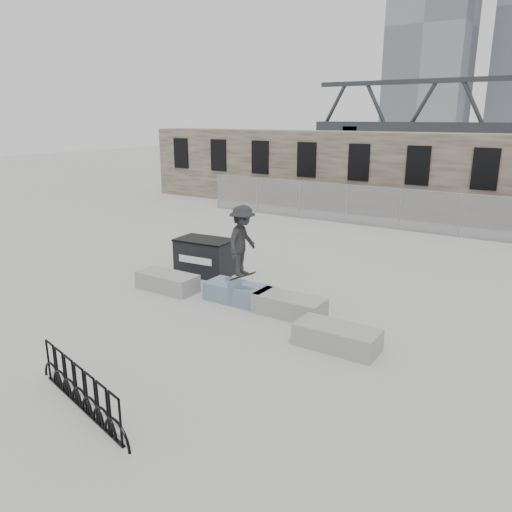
{
  "coord_description": "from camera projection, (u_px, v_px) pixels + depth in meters",
  "views": [
    {
      "loc": [
        7.14,
        -11.19,
        5.36
      ],
      "look_at": [
        -0.73,
        0.88,
        1.3
      ],
      "focal_mm": 35.0,
      "sensor_mm": 36.0,
      "label": 1
    }
  ],
  "objects": [
    {
      "name": "planter_center_left",
      "position": [
        238.0,
        292.0,
        14.83
      ],
      "size": [
        2.0,
        0.9,
        0.55
      ],
      "color": "#2D5B87",
      "rests_on": "ground"
    },
    {
      "name": "chainlink_fence",
      "position": [
        400.0,
        209.0,
        24.03
      ],
      "size": [
        22.06,
        0.06,
        2.02
      ],
      "color": "gray",
      "rests_on": "ground"
    },
    {
      "name": "planter_far_left",
      "position": [
        167.0,
        281.0,
        15.84
      ],
      "size": [
        2.0,
        0.9,
        0.55
      ],
      "color": "#969694",
      "rests_on": "ground"
    },
    {
      "name": "planter_offset",
      "position": [
        337.0,
        336.0,
        11.87
      ],
      "size": [
        2.0,
        0.9,
        0.55
      ],
      "color": "#969694",
      "rests_on": "ground"
    },
    {
      "name": "ground",
      "position": [
        261.0,
        311.0,
        14.23
      ],
      "size": [
        120.0,
        120.0,
        0.0
      ],
      "primitive_type": "plane",
      "color": "#A6A6A1",
      "rests_on": "ground"
    },
    {
      "name": "dumpster",
      "position": [
        205.0,
        257.0,
        17.32
      ],
      "size": [
        2.03,
        1.34,
        1.27
      ],
      "rotation": [
        0.0,
        0.0,
        0.09
      ],
      "color": "black",
      "rests_on": "ground"
    },
    {
      "name": "skateboarder",
      "position": [
        242.0,
        241.0,
        13.87
      ],
      "size": [
        0.92,
        1.39,
        2.2
      ],
      "rotation": [
        0.0,
        0.0,
        1.71
      ],
      "color": "black",
      "rests_on": "ground"
    },
    {
      "name": "planter_center_right",
      "position": [
        289.0,
        305.0,
        13.84
      ],
      "size": [
        2.0,
        0.9,
        0.55
      ],
      "color": "#969694",
      "rests_on": "ground"
    },
    {
      "name": "bike_rack",
      "position": [
        80.0,
        389.0,
        9.33
      ],
      "size": [
        3.5,
        0.9,
        0.9
      ],
      "rotation": [
        0.0,
        0.0,
        -0.24
      ],
      "color": "black",
      "rests_on": "ground"
    },
    {
      "name": "stone_wall",
      "position": [
        424.0,
        176.0,
        26.72
      ],
      "size": [
        36.0,
        2.58,
        4.5
      ],
      "color": "brown",
      "rests_on": "ground"
    }
  ]
}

